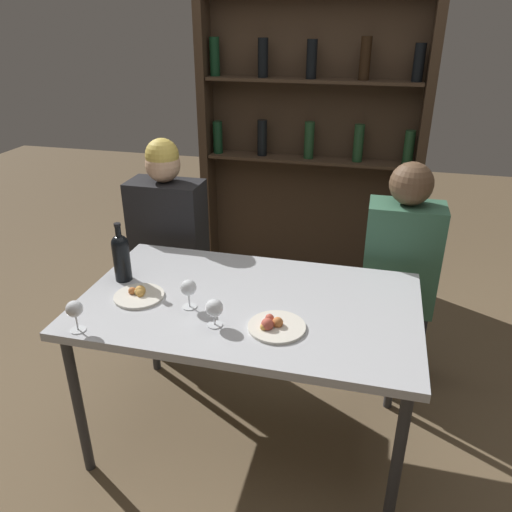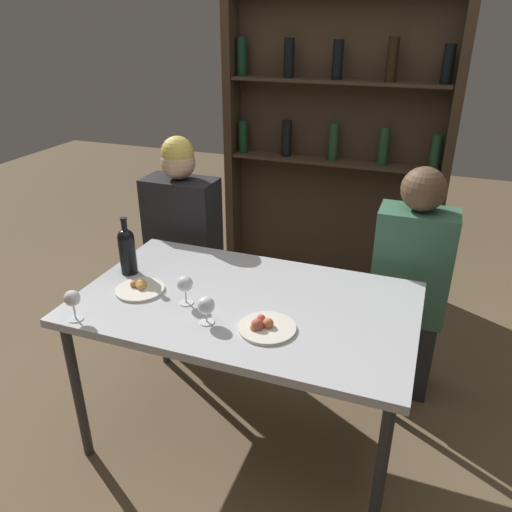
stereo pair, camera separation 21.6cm
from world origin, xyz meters
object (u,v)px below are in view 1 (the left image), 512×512
wine_glass_0 (214,309)px  food_plate_0 (275,326)px  wine_glass_2 (188,288)px  food_plate_1 (139,295)px  wine_bottle (121,255)px  seated_person_right (397,284)px  seated_person_left (170,254)px  wine_glass_1 (75,310)px

wine_glass_0 → food_plate_0: bearing=8.6°
wine_glass_2 → food_plate_1: 0.25m
food_plate_0 → wine_bottle: bearing=163.5°
wine_glass_0 → wine_glass_2: (-0.14, 0.10, 0.01)m
wine_glass_2 → seated_person_right: size_ratio=0.10×
seated_person_left → wine_glass_1: bearing=-86.9°
wine_glass_1 → wine_glass_2: (0.35, 0.26, -0.00)m
wine_glass_0 → seated_person_right: (0.72, 0.84, -0.25)m
wine_bottle → food_plate_0: (0.75, -0.22, -0.11)m
food_plate_0 → seated_person_right: (0.49, 0.81, -0.18)m
food_plate_1 → seated_person_right: seated_person_right is taller
wine_bottle → wine_glass_0: bearing=-26.4°
wine_bottle → seated_person_right: size_ratio=0.22×
wine_glass_2 → food_plate_1: size_ratio=0.59×
wine_glass_1 → seated_person_right: bearing=39.6°
food_plate_0 → seated_person_right: seated_person_right is taller
wine_glass_0 → food_plate_1: (-0.38, 0.13, -0.06)m
wine_glass_2 → seated_person_right: bearing=40.7°
wine_bottle → food_plate_1: (0.14, -0.13, -0.11)m
wine_glass_1 → food_plate_1: (0.12, 0.29, -0.08)m
wine_glass_0 → food_plate_0: (0.23, 0.04, -0.06)m
wine_glass_1 → food_plate_0: size_ratio=0.57×
seated_person_right → wine_glass_0: bearing=-130.4°
wine_glass_0 → wine_glass_1: wine_glass_1 is taller
wine_glass_1 → seated_person_left: bearing=93.1°
wine_bottle → food_plate_0: wine_bottle is taller
seated_person_left → wine_glass_2: bearing=-61.1°
wine_glass_2 → seated_person_right: 1.17m
wine_bottle → wine_glass_2: wine_bottle is taller
wine_bottle → seated_person_right: (1.24, 0.59, -0.29)m
wine_glass_2 → food_plate_1: (-0.24, 0.03, -0.08)m
food_plate_1 → seated_person_right: bearing=33.1°
wine_glass_2 → food_plate_0: (0.38, -0.07, -0.08)m
food_plate_1 → seated_person_left: size_ratio=0.17×
wine_glass_2 → food_plate_0: 0.39m
food_plate_0 → food_plate_1: bearing=171.4°
wine_glass_0 → food_plate_0: size_ratio=0.51×
wine_glass_0 → wine_glass_1: 0.52m
food_plate_1 → wine_bottle: bearing=136.6°
wine_glass_1 → seated_person_right: size_ratio=0.10×
wine_bottle → wine_glass_2: (0.38, -0.16, -0.03)m
food_plate_0 → seated_person_left: size_ratio=0.18×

